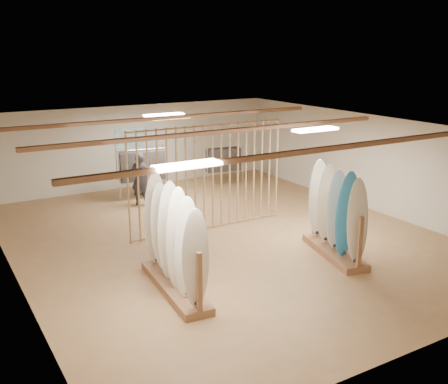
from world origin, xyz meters
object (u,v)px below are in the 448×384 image
clothing_rack_b (223,160)px  rack_right (336,226)px  clothing_rack_a (142,166)px  rack_left (174,256)px  shopper_a (140,175)px  shopper_b (151,170)px

clothing_rack_b → rack_right: bearing=-88.6°
clothing_rack_a → rack_left: bearing=-99.3°
rack_left → rack_right: (3.98, -0.22, 0.00)m
rack_left → rack_right: 3.99m
shopper_a → shopper_b: bearing=-88.6°
rack_right → shopper_a: 6.52m
rack_left → clothing_rack_a: size_ratio=1.62×
rack_left → shopper_b: (2.33, 6.65, 0.13)m
clothing_rack_b → shopper_a: (-3.38, -0.76, 0.02)m
rack_right → shopper_a: size_ratio=1.25×
rack_left → shopper_b: size_ratio=1.57×
rack_right → shopper_a: (-2.33, 6.09, 0.20)m
clothing_rack_b → shopper_a: size_ratio=0.75×
rack_left → shopper_a: size_ratio=1.43×
rack_right → clothing_rack_a: 7.03m
clothing_rack_a → clothing_rack_b: clothing_rack_a is taller
rack_left → clothing_rack_b: 8.32m
clothing_rack_a → clothing_rack_b: bearing=9.9°
rack_right → shopper_b: 7.07m
rack_left → clothing_rack_b: bearing=57.8°
rack_left → clothing_rack_a: 6.81m
clothing_rack_a → shopper_a: size_ratio=0.88×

